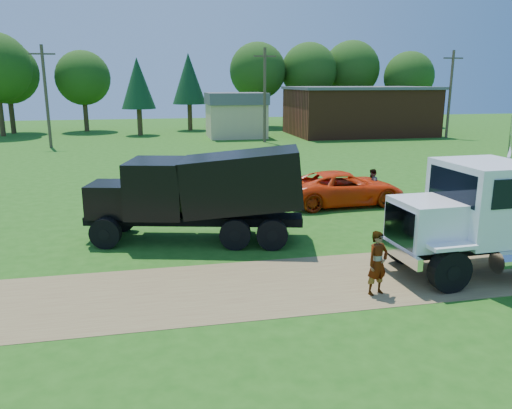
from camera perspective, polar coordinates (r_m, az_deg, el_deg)
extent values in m
plane|color=#205713|center=(15.40, 8.18, -8.64)|extent=(140.00, 140.00, 0.00)
cube|color=brown|center=(15.39, 8.18, -8.62)|extent=(120.00, 4.20, 0.01)
cylinder|color=black|center=(15.32, 21.25, -7.11)|extent=(1.25, 0.44, 1.24)
cylinder|color=black|center=(15.32, 21.25, -7.11)|extent=(0.45, 0.43, 0.43)
cylinder|color=black|center=(17.21, 16.66, -4.45)|extent=(1.25, 0.44, 1.24)
cylinder|color=black|center=(17.21, 16.66, -4.45)|extent=(0.45, 0.43, 0.43)
cube|color=white|center=(15.95, 19.30, -1.86)|extent=(2.10, 2.00, 1.35)
cube|color=silver|center=(15.44, 16.13, -2.35)|extent=(0.16, 1.69, 1.13)
cube|color=silver|center=(15.64, 15.76, -5.14)|extent=(0.27, 2.60, 0.34)
cube|color=white|center=(16.87, 24.58, 0.46)|extent=(2.47, 2.80, 2.37)
cube|color=black|center=(16.07, 21.52, 2.00)|extent=(0.15, 2.25, 0.96)
cube|color=black|center=(17.83, 22.05, 3.04)|extent=(1.69, 0.11, 0.85)
cube|color=white|center=(15.09, 21.49, -4.50)|extent=(1.37, 0.56, 0.11)
cube|color=white|center=(17.00, 16.83, -2.10)|extent=(1.37, 0.56, 0.11)
cylinder|color=silver|center=(18.10, 26.68, 1.99)|extent=(0.16, 0.16, 5.18)
cube|color=black|center=(18.95, -7.09, -1.67)|extent=(8.14, 2.89, 0.30)
cylinder|color=black|center=(18.73, -16.83, -3.17)|extent=(1.17, 0.61, 1.12)
cylinder|color=black|center=(18.73, -16.83, -3.17)|extent=(0.47, 0.46, 0.39)
cylinder|color=black|center=(20.69, -15.01, -1.45)|extent=(1.17, 0.61, 1.12)
cylinder|color=black|center=(20.69, -15.01, -1.45)|extent=(0.47, 0.46, 0.39)
cylinder|color=black|center=(17.82, -2.39, -3.43)|extent=(1.17, 0.61, 1.12)
cylinder|color=black|center=(17.82, -2.39, -3.43)|extent=(0.47, 0.46, 0.39)
cylinder|color=black|center=(19.86, -1.97, -1.60)|extent=(1.17, 0.61, 1.12)
cylinder|color=black|center=(19.86, -1.97, -1.60)|extent=(0.47, 0.46, 0.39)
cylinder|color=black|center=(17.78, 1.87, -3.47)|extent=(1.17, 0.61, 1.12)
cylinder|color=black|center=(17.78, 1.87, -3.47)|extent=(0.47, 0.46, 0.39)
cylinder|color=black|center=(19.83, 1.85, -1.63)|extent=(1.17, 0.61, 1.12)
cylinder|color=black|center=(19.83, 1.85, -1.63)|extent=(0.47, 0.46, 0.39)
cube|color=black|center=(19.43, -15.79, 0.61)|extent=(2.18, 2.11, 1.22)
cube|color=silver|center=(19.73, -18.31, 0.48)|extent=(0.43, 1.50, 1.02)
cube|color=black|center=(18.91, -11.17, 1.94)|extent=(2.55, 2.85, 2.03)
cube|color=black|center=(19.06, -14.16, 3.28)|extent=(0.52, 1.99, 0.81)
cube|color=black|center=(18.42, -1.59, 2.69)|extent=(4.90, 3.41, 2.47)
imported|color=red|center=(24.68, 9.96, 1.87)|extent=(5.98, 2.99, 1.62)
imported|color=#999999|center=(14.43, 13.72, -6.53)|extent=(0.78, 0.62, 1.85)
imported|color=#999999|center=(25.61, 13.09, 2.17)|extent=(1.01, 0.97, 1.63)
cube|color=brown|center=(58.18, 11.66, 10.30)|extent=(15.00, 10.00, 5.00)
cube|color=#55565A|center=(58.08, 11.79, 12.91)|extent=(15.40, 10.40, 0.30)
cube|color=tan|center=(54.23, -2.29, 9.59)|extent=(6.00, 5.00, 3.60)
cube|color=#55565A|center=(54.11, -2.31, 12.02)|extent=(6.20, 5.40, 1.20)
cylinder|color=#483428|center=(49.17, -22.85, 11.25)|extent=(0.28, 0.28, 9.00)
cube|color=#483428|center=(49.21, -23.26, 15.54)|extent=(2.20, 0.14, 0.14)
cylinder|color=#483428|center=(49.58, 1.00, 12.32)|extent=(0.28, 0.28, 9.00)
cube|color=#483428|center=(49.62, 1.02, 16.59)|extent=(2.20, 0.14, 0.14)
cylinder|color=#483428|center=(57.43, 21.28, 11.62)|extent=(0.28, 0.28, 9.00)
cube|color=#483428|center=(57.47, 21.62, 15.29)|extent=(2.20, 0.14, 0.14)
cylinder|color=#372816|center=(61.83, -27.09, 8.78)|extent=(0.56, 0.56, 3.93)
cylinder|color=#372816|center=(64.24, -18.86, 9.44)|extent=(0.56, 0.56, 3.37)
sphere|color=#193F0F|center=(64.11, -19.18, 13.51)|extent=(6.36, 6.36, 6.36)
cylinder|color=#372816|center=(62.63, -7.56, 9.89)|extent=(0.56, 0.56, 3.23)
cone|color=#10381D|center=(62.48, -7.70, 14.06)|extent=(4.06, 4.06, 5.99)
cylinder|color=#372816|center=(66.83, 0.18, 10.52)|extent=(0.56, 0.56, 3.86)
sphere|color=#193F0F|center=(66.72, 0.18, 15.02)|extent=(7.29, 7.29, 7.29)
cylinder|color=#372816|center=(68.78, 5.95, 10.56)|extent=(0.56, 0.56, 3.89)
sphere|color=#193F0F|center=(68.68, 6.06, 14.96)|extent=(7.34, 7.34, 7.34)
cylinder|color=#372816|center=(71.16, 16.79, 9.99)|extent=(0.56, 0.56, 3.48)
sphere|color=#193F0F|center=(71.04, 17.07, 13.79)|extent=(6.56, 6.56, 6.56)
cylinder|color=#372816|center=(57.79, -13.14, 9.19)|extent=(0.56, 0.56, 2.96)
cone|color=#10381D|center=(57.63, -13.37, 13.34)|extent=(3.72, 3.72, 5.50)
cylinder|color=#372816|center=(71.73, 10.65, 10.59)|extent=(0.56, 0.56, 4.04)
sphere|color=#193F0F|center=(71.64, 10.86, 14.96)|extent=(7.61, 7.61, 7.61)
cylinder|color=#372816|center=(64.71, -26.09, 8.93)|extent=(0.56, 0.56, 3.65)
sphere|color=#193F0F|center=(64.59, -26.57, 13.29)|extent=(6.88, 6.88, 6.88)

